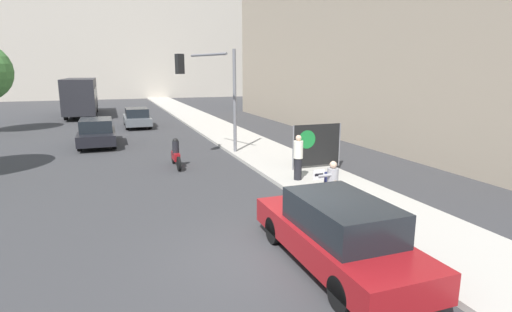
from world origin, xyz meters
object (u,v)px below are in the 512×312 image
object	(u,v)px
traffic_light_pole	(214,83)
parked_car_curbside	(337,233)
car_on_road_midblock	(137,117)
protest_banner	(317,145)
car_on_road_nearest	(97,132)
city_bus_on_road	(81,95)
jogger_on_sidewalk	(298,157)
seated_protester	(334,180)
motorcycle_on_road	(176,155)

from	to	relation	value
traffic_light_pole	parked_car_curbside	size ratio (longest dim) A/B	1.03
car_on_road_midblock	protest_banner	bearing A→B (deg)	-69.98
car_on_road_nearest	city_bus_on_road	world-z (taller)	city_bus_on_road
jogger_on_sidewalk	protest_banner	bearing A→B (deg)	-166.03
traffic_light_pole	car_on_road_nearest	size ratio (longest dim) A/B	1.03
car_on_road_nearest	protest_banner	bearing A→B (deg)	-47.50
city_bus_on_road	traffic_light_pole	bearing A→B (deg)	-72.54
jogger_on_sidewalk	traffic_light_pole	bearing A→B (deg)	-101.45
parked_car_curbside	city_bus_on_road	size ratio (longest dim) A/B	0.46
jogger_on_sidewalk	city_bus_on_road	distance (m)	28.63
car_on_road_nearest	city_bus_on_road	bearing A→B (deg)	95.45
protest_banner	car_on_road_nearest	size ratio (longest dim) A/B	0.46
seated_protester	city_bus_on_road	world-z (taller)	city_bus_on_road
jogger_on_sidewalk	car_on_road_midblock	world-z (taller)	jogger_on_sidewalk
seated_protester	traffic_light_pole	world-z (taller)	traffic_light_pole
protest_banner	car_on_road_nearest	world-z (taller)	protest_banner
motorcycle_on_road	seated_protester	bearing A→B (deg)	-60.70
seated_protester	traffic_light_pole	xyz separation A→B (m)	(-1.64, 7.95, 2.69)
car_on_road_nearest	city_bus_on_road	distance (m)	16.72
parked_car_curbside	car_on_road_midblock	world-z (taller)	parked_car_curbside
car_on_road_nearest	car_on_road_midblock	distance (m)	7.42
traffic_light_pole	car_on_road_midblock	size ratio (longest dim) A/B	1.07
parked_car_curbside	car_on_road_nearest	world-z (taller)	parked_car_curbside
jogger_on_sidewalk	protest_banner	size ratio (longest dim) A/B	0.76
traffic_light_pole	car_on_road_midblock	world-z (taller)	traffic_light_pole
seated_protester	motorcycle_on_road	size ratio (longest dim) A/B	0.59
protest_banner	traffic_light_pole	bearing A→B (deg)	128.80
seated_protester	city_bus_on_road	size ratio (longest dim) A/B	0.12
seated_protester	parked_car_curbside	bearing A→B (deg)	-100.08
jogger_on_sidewalk	traffic_light_pole	world-z (taller)	traffic_light_pole
seated_protester	traffic_light_pole	distance (m)	8.55
seated_protester	jogger_on_sidewalk	xyz separation A→B (m)	(0.05, 2.54, 0.18)
protest_banner	traffic_light_pole	distance (m)	5.66
seated_protester	jogger_on_sidewalk	world-z (taller)	jogger_on_sidewalk
protest_banner	jogger_on_sidewalk	bearing A→B (deg)	-137.15
car_on_road_midblock	seated_protester	bearing A→B (deg)	-77.86
jogger_on_sidewalk	protest_banner	xyz separation A→B (m)	(1.52, 1.41, 0.11)
parked_car_curbside	motorcycle_on_road	bearing A→B (deg)	99.65
jogger_on_sidewalk	traffic_light_pole	distance (m)	6.19
car_on_road_nearest	traffic_light_pole	bearing A→B (deg)	-44.96
jogger_on_sidewalk	motorcycle_on_road	distance (m)	5.54
traffic_light_pole	motorcycle_on_road	distance (m)	3.83
car_on_road_midblock	motorcycle_on_road	distance (m)	13.62
seated_protester	motorcycle_on_road	distance (m)	7.56
jogger_on_sidewalk	car_on_road_nearest	size ratio (longest dim) A/B	0.35
parked_car_curbside	car_on_road_midblock	distance (m)	23.77
protest_banner	motorcycle_on_road	world-z (taller)	protest_banner
car_on_road_nearest	car_on_road_midblock	bearing A→B (deg)	69.52
city_bus_on_road	protest_banner	bearing A→B (deg)	-68.69
protest_banner	parked_car_curbside	distance (m)	8.23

